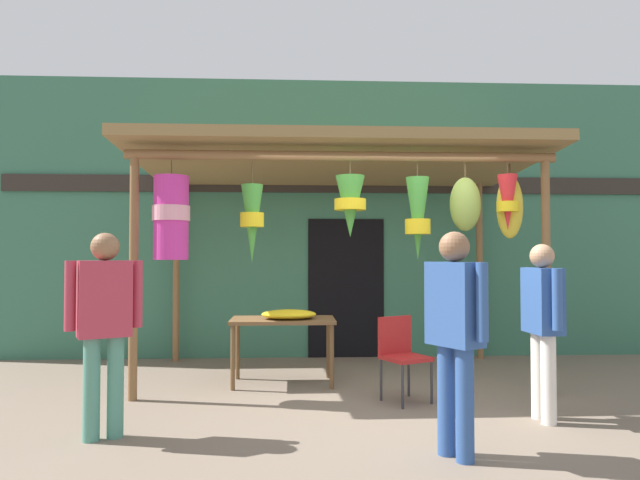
# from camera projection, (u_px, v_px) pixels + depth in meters

# --- Properties ---
(ground_plane) EXTENTS (30.00, 30.00, 0.00)m
(ground_plane) POSITION_uv_depth(u_px,v_px,m) (381.00, 400.00, 5.70)
(ground_plane) COLOR #756656
(shop_facade) EXTENTS (11.12, 0.29, 4.04)m
(shop_facade) POSITION_uv_depth(u_px,v_px,m) (353.00, 219.00, 8.32)
(shop_facade) COLOR #387056
(shop_facade) RESTS_ON ground_plane
(market_stall_canopy) EXTENTS (4.80, 2.62, 2.77)m
(market_stall_canopy) POSITION_uv_depth(u_px,v_px,m) (336.00, 176.00, 6.71)
(market_stall_canopy) COLOR brown
(market_stall_canopy) RESTS_ON ground_plane
(display_table) EXTENTS (1.18, 0.66, 0.75)m
(display_table) POSITION_uv_depth(u_px,v_px,m) (283.00, 326.00, 6.45)
(display_table) COLOR brown
(display_table) RESTS_ON ground_plane
(flower_heap_on_table) EXTENTS (0.62, 0.44, 0.11)m
(flower_heap_on_table) POSITION_uv_depth(u_px,v_px,m) (290.00, 314.00, 6.39)
(flower_heap_on_table) COLOR yellow
(flower_heap_on_table) RESTS_ON display_table
(folding_chair) EXTENTS (0.54, 0.54, 0.84)m
(folding_chair) POSITION_uv_depth(u_px,v_px,m) (401.00, 351.00, 5.70)
(folding_chair) COLOR #AD1E1E
(folding_chair) RESTS_ON ground_plane
(vendor_in_orange) EXTENTS (0.54, 0.37, 1.65)m
(vendor_in_orange) POSITION_uv_depth(u_px,v_px,m) (104.00, 317.00, 4.51)
(vendor_in_orange) COLOR #4C8E7A
(vendor_in_orange) RESTS_ON ground_plane
(customer_foreground) EXTENTS (0.24, 0.59, 1.57)m
(customer_foreground) POSITION_uv_depth(u_px,v_px,m) (543.00, 317.00, 5.00)
(customer_foreground) COLOR silver
(customer_foreground) RESTS_ON ground_plane
(shopper_by_bananas) EXTENTS (0.39, 0.53, 1.64)m
(shopper_by_bananas) POSITION_uv_depth(u_px,v_px,m) (455.00, 324.00, 4.09)
(shopper_by_bananas) COLOR #2D5193
(shopper_by_bananas) RESTS_ON ground_plane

